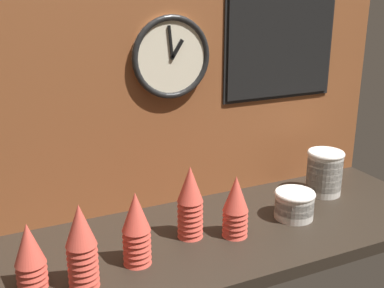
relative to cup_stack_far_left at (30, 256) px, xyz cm
name	(u,v)px	position (x,y,z in cm)	size (l,w,h in cm)	color
ground_plane	(213,236)	(55.85, 6.50, -11.02)	(160.00, 56.00, 4.00)	black
wall_tiled_back	(178,54)	(55.85, 33.00, 43.48)	(160.00, 3.00, 105.00)	brown
cup_stack_far_left	(30,256)	(0.00, 0.00, 0.00)	(7.97, 7.97, 18.04)	#DB4C3D
cup_stack_left	(82,246)	(12.07, -5.37, 2.54)	(7.97, 7.97, 23.12)	#DB4C3D
cup_stack_center_right	(236,206)	(60.55, 1.14, 0.85)	(7.97, 7.97, 19.73)	#DB4C3D
cup_stack_center_left	(136,229)	(28.05, -0.91, 1.70)	(7.97, 7.97, 21.43)	#DB4C3D
cup_stack_center	(190,202)	(47.77, 6.56, 2.54)	(7.97, 7.97, 23.12)	#DB4C3D
bowl_stack_far_right	(324,171)	(106.40, 14.96, -0.32)	(13.52, 13.52, 16.60)	beige
bowl_stack_right	(294,203)	(84.52, 3.35, -3.91)	(13.52, 13.52, 9.43)	beige
wall_clock	(171,57)	(52.04, 29.96, 42.95)	(26.97, 2.70, 26.97)	beige
menu_board	(283,14)	(95.07, 30.85, 55.49)	(46.07, 1.32, 60.92)	black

